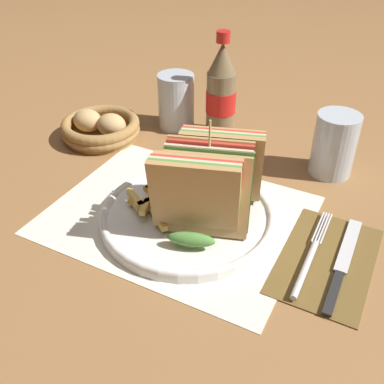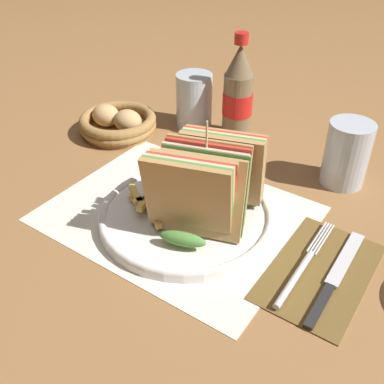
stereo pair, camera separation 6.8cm
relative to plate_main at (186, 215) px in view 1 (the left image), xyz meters
The scene contains 13 objects.
ground_plane 0.02m from the plate_main, 76.00° to the right, with size 4.00×4.00×0.00m, color olive.
placemat 0.02m from the plate_main, 164.60° to the left, with size 0.38×0.30×0.00m.
plate_main is the anchor object (origin of this frame).
club_sandwich 0.08m from the plate_main, ahead, with size 0.14×0.19×0.16m.
fries_pile 0.06m from the plate_main, 162.77° to the right, with size 0.10×0.10×0.02m.
ketchup_blob 0.06m from the plate_main, 158.33° to the left, with size 0.03×0.03×0.01m.
napkin 0.21m from the plate_main, ahead, with size 0.12×0.20×0.00m.
fork 0.19m from the plate_main, ahead, with size 0.02×0.19×0.01m.
knife 0.23m from the plate_main, ahead, with size 0.02×0.20×0.00m.
coke_bottle_near 0.30m from the plate_main, 104.40° to the left, with size 0.06×0.06×0.20m.
glass_near 0.29m from the plate_main, 55.76° to the left, with size 0.07×0.07×0.11m.
glass_far 0.32m from the plate_main, 121.64° to the left, with size 0.07×0.07×0.11m.
bread_basket 0.31m from the plate_main, 150.65° to the left, with size 0.15×0.15×0.06m.
Camera 1 is at (0.25, -0.46, 0.43)m, focal length 42.00 mm.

